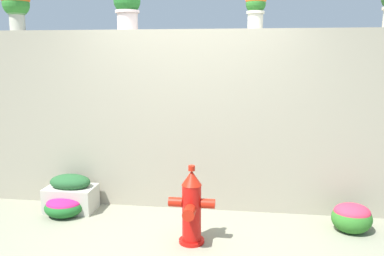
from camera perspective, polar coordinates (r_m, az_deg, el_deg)
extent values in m
plane|color=gray|center=(3.98, -2.55, -16.56)|extent=(24.00, 24.00, 0.00)
cube|color=gray|center=(4.71, -0.24, 1.20)|extent=(4.94, 0.38, 2.09)
cylinder|color=beige|center=(5.37, -24.01, 13.93)|extent=(0.18, 0.18, 0.23)
cylinder|color=beige|center=(5.37, -24.09, 15.00)|extent=(0.21, 0.21, 0.03)
sphere|color=#32822E|center=(5.38, -24.18, 16.11)|extent=(0.32, 0.32, 0.32)
cylinder|color=beige|center=(4.80, -9.33, 15.15)|extent=(0.24, 0.24, 0.23)
cylinder|color=beige|center=(4.81, -9.37, 16.31)|extent=(0.28, 0.28, 0.03)
sphere|color=#1E5C21|center=(4.83, -9.41, 17.75)|extent=(0.31, 0.31, 0.31)
cylinder|color=beige|center=(4.65, 9.17, 15.16)|extent=(0.17, 0.17, 0.20)
cylinder|color=beige|center=(4.66, 9.20, 16.21)|extent=(0.20, 0.20, 0.03)
sphere|color=#256221|center=(4.67, 9.24, 17.38)|extent=(0.22, 0.22, 0.22)
ellipsoid|color=#EA571E|center=(4.67, 9.25, 17.86)|extent=(0.23, 0.23, 0.12)
cylinder|color=red|center=(4.02, -0.05, -16.03)|extent=(0.25, 0.25, 0.03)
cylinder|color=red|center=(3.90, -0.05, -12.36)|extent=(0.19, 0.19, 0.59)
cone|color=red|center=(3.77, -0.05, -7.24)|extent=(0.19, 0.19, 0.14)
cylinder|color=red|center=(3.75, -0.05, -5.84)|extent=(0.06, 0.06, 0.05)
cylinder|color=red|center=(3.88, -2.43, -10.67)|extent=(0.13, 0.09, 0.09)
cylinder|color=red|center=(3.84, 2.35, -10.90)|extent=(0.13, 0.09, 0.09)
cylinder|color=red|center=(3.72, -0.41, -12.19)|extent=(0.12, 0.15, 0.12)
ellipsoid|color=#2F7225|center=(4.51, 22.15, -12.05)|extent=(0.41, 0.37, 0.31)
ellipsoid|color=#DC2F4A|center=(4.48, 22.21, -11.22)|extent=(0.37, 0.33, 0.17)
ellipsoid|color=#1D5F25|center=(4.81, -18.07, -10.87)|extent=(0.44, 0.40, 0.22)
ellipsoid|color=#C21C60|center=(4.79, -18.10, -10.31)|extent=(0.40, 0.35, 0.12)
cube|color=#B4B2A2|center=(4.93, -17.12, -9.74)|extent=(0.57, 0.36, 0.29)
ellipsoid|color=#22542A|center=(4.86, -17.25, -7.48)|extent=(0.48, 0.30, 0.18)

